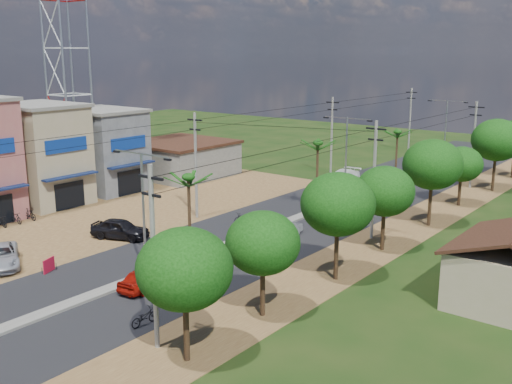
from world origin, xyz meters
TOP-DOWN VIEW (x-y plane):
  - ground at (0.00, 0.00)m, footprint 160.00×160.00m
  - road at (0.00, 15.00)m, footprint 12.00×110.00m
  - median at (0.00, 18.00)m, footprint 1.00×90.00m
  - dirt_lot_west at (-15.00, 8.00)m, footprint 18.00×46.00m
  - dirt_shoulder_east at (8.50, 15.00)m, footprint 5.00×90.00m
  - shophouse_cream at (-21.98, 7.00)m, footprint 9.00×6.40m
  - shophouse_grey at (-21.98, 14.00)m, footprint 9.00×6.40m
  - low_shed at (-21.00, 24.00)m, footprint 10.40×10.40m
  - tree_east_a at (9.50, -6.00)m, footprint 4.40×4.40m
  - tree_east_b at (9.30, 0.00)m, footprint 4.00×4.00m
  - tree_east_c at (9.70, 7.00)m, footprint 4.60×4.60m
  - tree_east_d at (9.40, 14.00)m, footprint 4.20×4.20m
  - tree_east_e at (9.60, 22.00)m, footprint 4.80×4.80m
  - tree_east_f at (9.20, 30.00)m, footprint 3.80×3.80m
  - tree_east_g at (9.80, 38.00)m, footprint 5.00×5.00m
  - palm_median_near at (0.00, 4.00)m, footprint 2.00×2.00m
  - palm_median_mid at (0.00, 20.00)m, footprint 2.00×2.00m
  - palm_median_far at (0.00, 36.00)m, footprint 2.00×2.00m
  - streetlight_near at (0.00, 0.00)m, footprint 5.10×0.18m
  - streetlight_mid at (0.00, 25.00)m, footprint 5.10×0.18m
  - streetlight_far at (0.00, 50.00)m, footprint 5.10×0.18m
  - utility_pole_w_b at (-7.00, 12.00)m, footprint 1.60×0.24m
  - utility_pole_w_c at (-7.00, 34.00)m, footprint 1.60×0.24m
  - utility_pole_w_d at (-7.00, 55.00)m, footprint 1.60×0.24m
  - utility_pole_e_a at (7.50, -6.00)m, footprint 1.60×0.24m
  - utility_pole_e_b at (7.50, 16.00)m, footprint 1.60×0.24m
  - utility_pole_e_c at (7.50, 38.00)m, footprint 1.60×0.24m
  - car_red_near at (1.50, -1.34)m, footprint 2.11×4.09m
  - car_silver_mid at (2.29, 11.88)m, footprint 2.13×4.22m
  - car_white_far at (-3.46, 30.50)m, footprint 2.77×5.78m
  - car_parked_silver at (-8.91, -4.79)m, footprint 5.56×4.50m
  - car_parked_dark at (-7.50, 4.10)m, footprint 4.83×3.26m
  - moto_rider_east at (5.20, -4.77)m, footprint 0.66×1.71m
  - moto_rider_west_a at (-2.87, 13.16)m, footprint 0.95×1.82m
  - moto_rider_west_b at (-5.00, 30.12)m, footprint 0.79×1.70m
  - roadside_sign at (-5.50, -3.38)m, footprint 0.50×1.08m

SIDE VIEW (x-z plane):
  - ground at x=0.00m, z-range 0.00..0.00m
  - dirt_shoulder_east at x=8.50m, z-range 0.00..0.03m
  - dirt_lot_west at x=-15.00m, z-range 0.00..0.04m
  - road at x=0.00m, z-range 0.00..0.04m
  - median at x=0.00m, z-range 0.00..0.18m
  - moto_rider_east at x=5.20m, z-range 0.00..0.89m
  - moto_rider_west_a at x=-2.87m, z-range 0.00..0.91m
  - roadside_sign at x=-5.50m, z-range 0.00..0.94m
  - moto_rider_west_b at x=-5.00m, z-range 0.00..0.99m
  - car_silver_mid at x=2.29m, z-range 0.00..1.33m
  - car_red_near at x=1.50m, z-range 0.00..1.33m
  - car_parked_silver at x=-8.91m, z-range 0.00..1.41m
  - car_parked_dark at x=-7.50m, z-range 0.00..1.53m
  - car_white_far at x=-3.46m, z-range 0.00..1.63m
  - low_shed at x=-21.00m, z-range -0.01..3.94m
  - tree_east_f at x=9.20m, z-range 1.13..6.64m
  - tree_east_b at x=9.30m, z-range 1.20..7.03m
  - shophouse_grey at x=-21.98m, z-range 0.01..8.31m
  - tree_east_d at x=9.40m, z-range 1.27..7.41m
  - tree_east_a at x=9.50m, z-range 1.30..7.67m
  - shophouse_cream at x=-21.98m, z-range 0.01..9.31m
  - utility_pole_w_b at x=-7.00m, z-range 0.26..9.26m
  - utility_pole_w_c at x=-7.00m, z-range 0.26..9.26m
  - utility_pole_w_d at x=-7.00m, z-range 0.26..9.26m
  - utility_pole_e_a at x=7.50m, z-range 0.26..9.26m
  - utility_pole_e_b at x=7.50m, z-range 0.26..9.26m
  - utility_pole_e_c at x=7.50m, z-range 0.26..9.26m
  - streetlight_near at x=0.00m, z-range 0.79..8.79m
  - streetlight_mid at x=0.00m, z-range 0.79..8.79m
  - streetlight_far at x=0.00m, z-range 0.79..8.79m
  - tree_east_c at x=9.70m, z-range 1.45..8.28m
  - tree_east_e at x=9.60m, z-range 1.52..8.66m
  - tree_east_g at x=9.80m, z-range 1.55..8.93m
  - palm_median_far at x=0.00m, z-range 2.34..8.19m
  - palm_median_near at x=0.00m, z-range 2.46..8.61m
  - palm_median_mid at x=0.00m, z-range 2.62..9.17m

